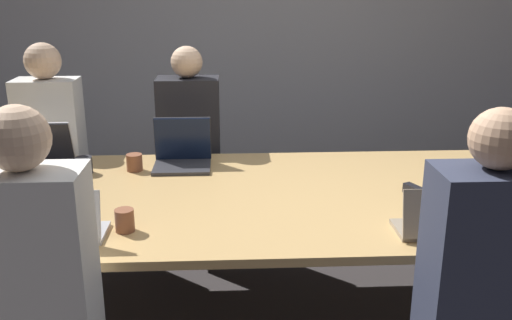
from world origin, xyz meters
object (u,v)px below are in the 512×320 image
Objects in this scene: cup_near_left at (125,220)px; laptop_far_right at (509,146)px; person_near_midright at (479,305)px; laptop_near_midright at (438,221)px; person_far_left at (53,154)px; cup_near_midright at (490,222)px; cup_far_left at (84,165)px; person_far_midleft at (190,155)px; laptop_far_left at (42,156)px; laptop_far_midleft at (182,153)px; person_near_left at (38,305)px; cup_far_midleft at (134,162)px; laptop_near_left at (64,225)px; stapler at (416,191)px.

laptop_far_right is (2.18, 0.97, 0.02)m from cup_near_left.
laptop_near_midright is at bearing -90.14° from person_near_midright.
person_far_left is 2.68m from cup_near_midright.
cup_near_left is 1.51m from person_far_left.
person_far_left is 14.95× the size of cup_far_left.
person_far_midleft reaches higher than cup_near_midright.
laptop_far_left reaches higher than cup_near_left.
person_far_midleft is at bearing 88.01° from laptop_far_midleft.
laptop_far_midleft is 3.82× the size of cup_near_midright.
person_near_left is 14.86× the size of cup_far_left.
person_near_left is at bearing -75.66° from person_far_left.
person_far_left is (-0.61, 0.50, -0.09)m from cup_far_midleft.
person_far_left is (-0.70, 1.34, -0.09)m from cup_near_left.
cup_far_left is (-0.28, -0.03, -0.00)m from cup_far_midleft.
laptop_near_left is 2.11× the size of stapler.
cup_far_midleft is 0.29× the size of laptop_near_midright.
person_far_left is at bearing 172.74° from laptop_far_right.
laptop_far_right is (2.79, 0.08, -0.00)m from laptop_far_left.
person_near_midright reaches higher than cup_far_left.
cup_near_midright is (2.20, -0.97, -0.04)m from laptop_far_left.
laptop_near_midright reaches higher than stapler.
laptop_near_left is at bearing -107.03° from person_far_midleft.
laptop_far_midleft is 2.16× the size of stapler.
person_near_left is at bearing -148.55° from laptop_far_right.
laptop_far_left is (-0.38, 0.97, 0.01)m from laptop_near_left.
cup_far_left is (-0.56, -0.54, 0.11)m from person_far_midleft.
person_near_left reaches higher than cup_far_left.
person_far_midleft is 4.19× the size of laptop_far_left.
laptop_far_left is 0.99× the size of laptop_near_midright.
laptop_far_right reaches higher than stapler.
cup_far_midleft is at bearing 137.82° from stapler.
laptop_near_midright is 1.37m from laptop_far_right.
person_far_left reaches higher than cup_near_midright.
person_far_midleft is at bearing 60.64° from cup_far_midleft.
cup_far_left is at bearing -168.55° from laptop_far_midleft.
person_far_left is at bearing 117.50° from cup_near_left.
person_far_midleft reaches higher than stapler.
laptop_near_left is 3.74× the size of cup_near_midright.
person_far_midleft reaches higher than laptop_near_midright.
person_near_midright is at bearing 89.86° from laptop_near_midright.
laptop_far_midleft is 3.53× the size of cup_far_left.
cup_near_left is at bearing -65.82° from cup_far_left.
cup_far_midleft is at bearing -163.88° from laptop_far_midleft.
laptop_near_left is 0.24× the size of person_far_midleft.
cup_far_midleft is at bearing -39.30° from person_far_left.
person_far_midleft is 1.85m from laptop_near_midright.
laptop_near_left is at bearing -156.49° from laptop_far_right.
cup_far_midleft is 0.54m from laptop_far_left.
laptop_far_right is at bearing 24.02° from cup_near_left.
person_near_left is 0.99× the size of person_far_left.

